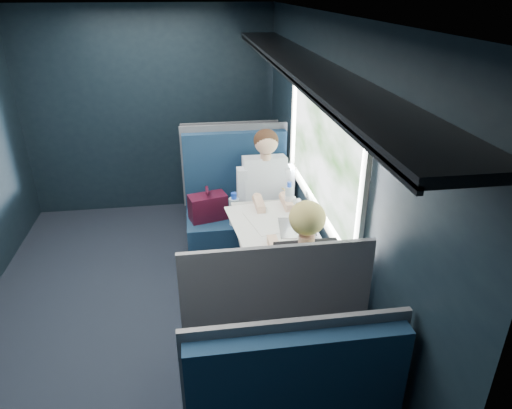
{
  "coord_description": "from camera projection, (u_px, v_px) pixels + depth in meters",
  "views": [
    {
      "loc": [
        0.45,
        -3.1,
        2.46
      ],
      "look_at": [
        0.9,
        0.0,
        0.95
      ],
      "focal_mm": 32.0,
      "sensor_mm": 36.0,
      "label": 1
    }
  ],
  "objects": [
    {
      "name": "ground",
      "position": [
        149.0,
        315.0,
        3.77
      ],
      "size": [
        2.8,
        4.2,
        0.01
      ],
      "primitive_type": "cube",
      "color": "black"
    },
    {
      "name": "room_shell",
      "position": [
        130.0,
        144.0,
        3.13
      ],
      "size": [
        3.0,
        4.4,
        2.4
      ],
      "color": "black",
      "rests_on": "ground"
    },
    {
      "name": "table",
      "position": [
        272.0,
        236.0,
        3.62
      ],
      "size": [
        0.62,
        1.0,
        0.74
      ],
      "color": "#54565E",
      "rests_on": "ground"
    },
    {
      "name": "seat_bay_near",
      "position": [
        237.0,
        215.0,
        4.47
      ],
      "size": [
        1.04,
        0.62,
        1.26
      ],
      "color": "#0D223C",
      "rests_on": "ground"
    },
    {
      "name": "seat_bay_far",
      "position": [
        268.0,
        339.0,
        2.92
      ],
      "size": [
        1.04,
        0.62,
        1.26
      ],
      "color": "#0D223C",
      "rests_on": "ground"
    },
    {
      "name": "seat_row_front",
      "position": [
        230.0,
        180.0,
        5.3
      ],
      "size": [
        1.04,
        0.51,
        1.16
      ],
      "color": "#0D223C",
      "rests_on": "ground"
    },
    {
      "name": "man",
      "position": [
        266.0,
        193.0,
        4.22
      ],
      "size": [
        0.53,
        0.56,
        1.32
      ],
      "color": "black",
      "rests_on": "ground"
    },
    {
      "name": "woman",
      "position": [
        302.0,
        280.0,
        2.97
      ],
      "size": [
        0.53,
        0.56,
        1.32
      ],
      "color": "black",
      "rests_on": "ground"
    },
    {
      "name": "papers",
      "position": [
        268.0,
        225.0,
        3.62
      ],
      "size": [
        0.64,
        0.86,
        0.01
      ],
      "primitive_type": "cube",
      "rotation": [
        0.0,
        0.0,
        0.12
      ],
      "color": "white",
      "rests_on": "table"
    },
    {
      "name": "laptop",
      "position": [
        303.0,
        221.0,
        3.54
      ],
      "size": [
        0.29,
        0.36,
        0.25
      ],
      "color": "silver",
      "rests_on": "table"
    },
    {
      "name": "bottle_small",
      "position": [
        289.0,
        197.0,
        3.85
      ],
      "size": [
        0.07,
        0.07,
        0.24
      ],
      "color": "silver",
      "rests_on": "table"
    },
    {
      "name": "cup",
      "position": [
        291.0,
        202.0,
        3.88
      ],
      "size": [
        0.07,
        0.07,
        0.1
      ],
      "primitive_type": "cylinder",
      "color": "white",
      "rests_on": "table"
    }
  ]
}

